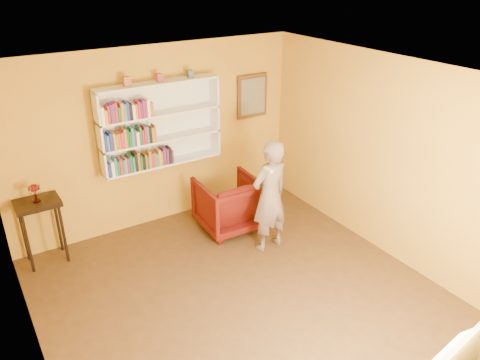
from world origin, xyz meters
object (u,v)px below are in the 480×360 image
at_px(armchair, 229,204).
at_px(person, 270,196).
at_px(ruby_lustre, 34,189).
at_px(bookshelf, 159,124).
at_px(console_table, 39,212).

height_order(armchair, person, person).
height_order(ruby_lustre, armchair, ruby_lustre).
bearing_deg(bookshelf, ruby_lustre, -174.99).
distance_m(console_table, person, 3.05).
xyz_separation_m(ruby_lustre, person, (2.75, -1.33, -0.27)).
distance_m(console_table, armchair, 2.63).
xyz_separation_m(ruby_lustre, armchair, (2.55, -0.57, -0.68)).
relative_size(bookshelf, console_table, 1.97).
xyz_separation_m(bookshelf, person, (0.92, -1.49, -0.78)).
bearing_deg(ruby_lustre, console_table, -90.00).
bearing_deg(bookshelf, console_table, -174.99).
distance_m(console_table, ruby_lustre, 0.33).
relative_size(ruby_lustre, armchair, 0.27).
xyz_separation_m(armchair, person, (0.20, -0.76, 0.41)).
bearing_deg(console_table, armchair, -12.57).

